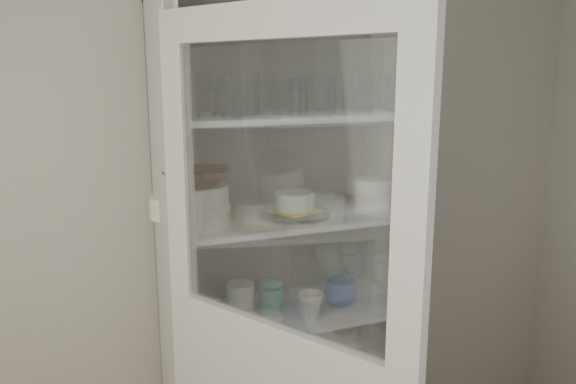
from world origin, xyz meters
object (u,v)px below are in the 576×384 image
object	(u,v)px
goblet_1	(220,93)
mug_teal	(339,282)
goblet_3	(325,91)
white_ramekin	(295,200)
grey_bowl_stack	(373,193)
yellow_trivet	(295,210)
mug_blue	(340,293)
plate_stack_back	(179,206)
goblet_2	(293,93)
measuring_cups	(258,316)
glass_platter	(295,214)
teal_jar	(271,296)
goblet_0	(235,92)
plate_stack_front	(198,215)
pantry_cabinet	(283,284)
white_canister	(241,299)
cream_bowl	(198,194)
tin_box	(313,382)
terracotta_bowl	(197,177)
mug_white	(310,305)

from	to	relation	value
goblet_1	mug_teal	bearing A→B (deg)	-3.69
goblet_3	mug_teal	distance (m)	0.84
white_ramekin	grey_bowl_stack	size ratio (longest dim) A/B	1.07
goblet_1	yellow_trivet	size ratio (longest dim) A/B	1.01
yellow_trivet	white_ramekin	xyz separation A→B (m)	(0.00, 0.00, 0.04)
grey_bowl_stack	mug_blue	world-z (taller)	grey_bowl_stack
plate_stack_back	mug_blue	size ratio (longest dim) A/B	1.71
goblet_2	measuring_cups	world-z (taller)	goblet_2
plate_stack_back	goblet_3	bearing A→B (deg)	-4.76
measuring_cups	yellow_trivet	bearing A→B (deg)	15.43
glass_platter	teal_jar	bearing A→B (deg)	155.78
goblet_0	mug_blue	xyz separation A→B (m)	(0.40, -0.15, -0.83)
yellow_trivet	teal_jar	bearing A→B (deg)	155.78
grey_bowl_stack	mug_blue	distance (m)	0.44
plate_stack_front	yellow_trivet	distance (m)	0.39
pantry_cabinet	plate_stack_front	world-z (taller)	pantry_cabinet
glass_platter	white_canister	distance (m)	0.41
goblet_2	cream_bowl	bearing A→B (deg)	-160.53
white_ramekin	mug_teal	distance (m)	0.50
plate_stack_back	measuring_cups	bearing A→B (deg)	-40.21
white_canister	grey_bowl_stack	bearing A→B (deg)	-3.01
mug_teal	pantry_cabinet	bearing A→B (deg)	-157.66
plate_stack_front	yellow_trivet	size ratio (longest dim) A/B	1.52
white_ramekin	mug_blue	xyz separation A→B (m)	(0.20, -0.02, -0.41)
goblet_2	plate_stack_back	bearing A→B (deg)	178.41
glass_platter	yellow_trivet	xyz separation A→B (m)	(0.00, 0.00, 0.01)
pantry_cabinet	white_ramekin	distance (m)	0.39
pantry_cabinet	plate_stack_back	size ratio (longest dim) A/B	9.09
plate_stack_back	tin_box	distance (m)	0.98
white_ramekin	yellow_trivet	bearing A→B (deg)	0.00
cream_bowl	yellow_trivet	size ratio (longest dim) A/B	1.45
goblet_2	mug_blue	xyz separation A→B (m)	(0.15, -0.17, -0.82)
goblet_3	plate_stack_front	xyz separation A→B (m)	(-0.57, -0.12, -0.44)
pantry_cabinet	teal_jar	distance (m)	0.10
pantry_cabinet	tin_box	size ratio (longest dim) A/B	10.14
cream_bowl	grey_bowl_stack	xyz separation A→B (m)	(0.75, 0.02, -0.06)
yellow_trivet	tin_box	xyz separation A→B (m)	(0.10, 0.03, -0.79)
glass_platter	tin_box	world-z (taller)	glass_platter
plate_stack_back	cream_bowl	size ratio (longest dim) A/B	1.02
white_ramekin	white_canister	xyz separation A→B (m)	(-0.22, 0.05, -0.40)
pantry_cabinet	terracotta_bowl	bearing A→B (deg)	-164.19
goblet_0	mug_teal	world-z (taller)	goblet_0
pantry_cabinet	mug_white	bearing A→B (deg)	-74.42
glass_platter	mug_white	bearing A→B (deg)	-66.83
mug_blue	goblet_1	bearing A→B (deg)	147.38
goblet_0	mug_blue	size ratio (longest dim) A/B	1.20
goblet_2	terracotta_bowl	bearing A→B (deg)	-160.53
mug_teal	goblet_1	bearing A→B (deg)	-163.38
yellow_trivet	mug_white	world-z (taller)	yellow_trivet
glass_platter	white_ramekin	distance (m)	0.05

